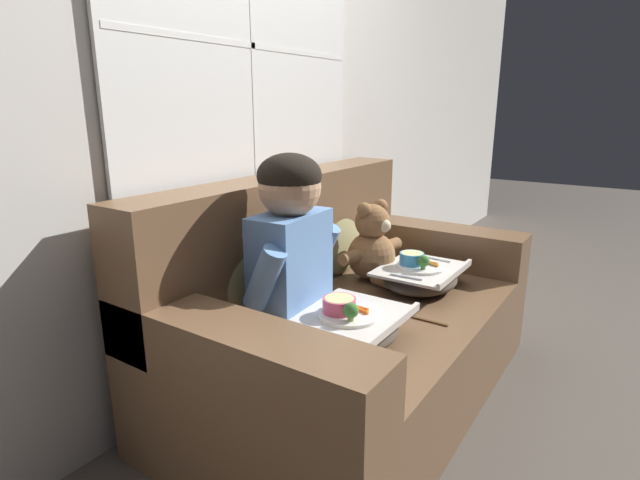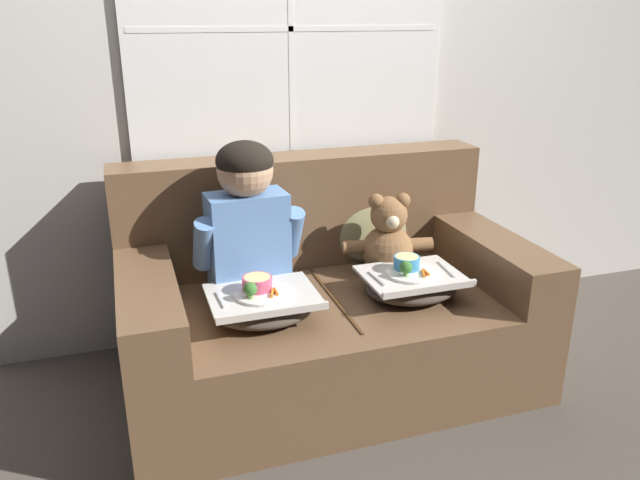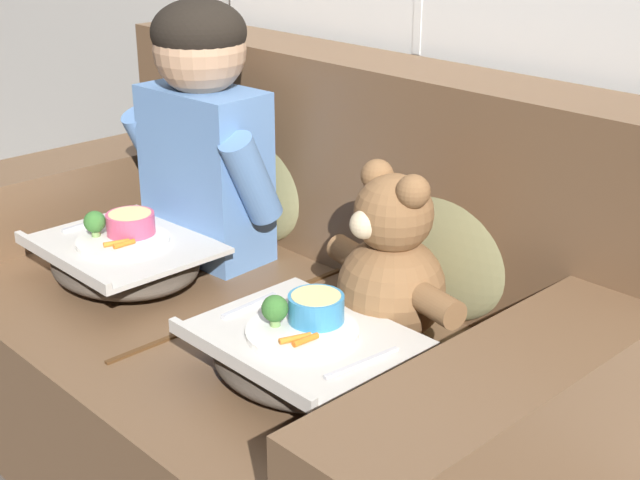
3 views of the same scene
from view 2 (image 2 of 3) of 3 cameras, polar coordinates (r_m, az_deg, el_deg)
name	(u,v)px [view 2 (image 2 of 3)]	position (r m, az deg, el deg)	size (l,w,h in m)	color
ground_plane	(329,377)	(2.87, 0.79, -12.42)	(14.00, 14.00, 0.00)	#4C443D
wall_back_with_window	(288,66)	(3.00, -2.91, 15.60)	(8.00, 0.08, 2.60)	beige
couch	(323,304)	(2.77, 0.31, -5.91)	(1.71, 1.00, 0.93)	brown
throw_pillow_behind_child	(239,237)	(2.80, -7.39, 0.28)	(0.39, 0.19, 0.40)	#898456
throw_pillow_behind_teddy	(371,223)	(2.98, 4.71, 1.59)	(0.39, 0.19, 0.40)	#898456
child_figure	(247,212)	(2.56, -6.71, 2.53)	(0.47, 0.23, 0.65)	#5B84BC
teddy_bear	(388,241)	(2.81, 6.25, -0.08)	(0.41, 0.29, 0.38)	brown
lap_tray_child	(263,304)	(2.45, -5.24, -5.89)	(0.42, 0.35, 0.18)	#473D33
lap_tray_teddy	(411,283)	(2.64, 8.36, -3.95)	(0.41, 0.33, 0.18)	#473D33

